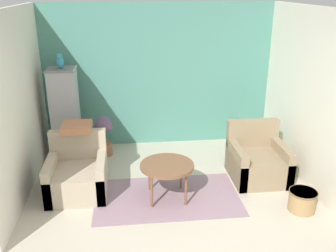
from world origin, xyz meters
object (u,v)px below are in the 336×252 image
at_px(wicker_basket, 302,200).
at_px(birdcage, 66,114).
at_px(armchair_right, 257,161).
at_px(potted_plant, 104,133).
at_px(coffee_table, 167,167).
at_px(parrot, 60,61).
at_px(armchair_left, 78,175).

bearing_deg(wicker_basket, birdcage, 148.13).
relative_size(armchair_right, potted_plant, 1.19).
xyz_separation_m(coffee_table, wicker_basket, (1.76, -0.51, -0.33)).
bearing_deg(coffee_table, parrot, 135.08).
height_order(parrot, potted_plant, parrot).
distance_m(potted_plant, wicker_basket, 3.41).
bearing_deg(armchair_left, armchair_right, 3.14).
bearing_deg(potted_plant, coffee_table, -58.55).
height_order(birdcage, wicker_basket, birdcage).
distance_m(coffee_table, wicker_basket, 1.87).
bearing_deg(wicker_basket, armchair_left, 164.89).
height_order(potted_plant, wicker_basket, potted_plant).
height_order(coffee_table, armchair_right, armchair_right).
bearing_deg(wicker_basket, potted_plant, 142.78).
relative_size(coffee_table, potted_plant, 1.04).
height_order(armchair_right, birdcage, birdcage).
relative_size(coffee_table, armchair_left, 0.87).
relative_size(coffee_table, wicker_basket, 2.00).
xyz_separation_m(armchair_right, wicker_basket, (0.30, -0.97, -0.12)).
bearing_deg(birdcage, parrot, 90.00).
height_order(coffee_table, potted_plant, potted_plant).
height_order(armchair_left, armchair_right, same).
relative_size(armchair_right, birdcage, 0.55).
bearing_deg(armchair_right, birdcage, 160.01).
distance_m(armchair_right, birdcage, 3.27).
bearing_deg(coffee_table, potted_plant, 121.45).
xyz_separation_m(coffee_table, armchair_left, (-1.27, 0.31, -0.21)).
bearing_deg(armchair_right, armchair_left, -176.86).
bearing_deg(parrot, coffee_table, -44.92).
height_order(coffee_table, birdcage, birdcage).
relative_size(birdcage, wicker_basket, 4.19).
relative_size(armchair_left, potted_plant, 1.19).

